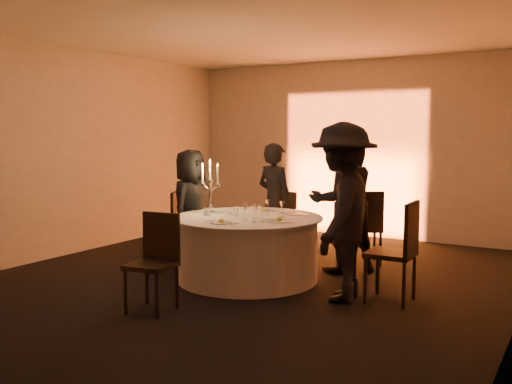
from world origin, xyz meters
The scene contains 31 objects.
floor centered at (0.00, 0.00, 0.00)m, with size 7.00×7.00×0.00m, color black.
ceiling centered at (0.00, 0.00, 3.00)m, with size 7.00×7.00×0.00m, color white.
wall_back centered at (0.00, 3.50, 1.50)m, with size 7.00×7.00×0.00m, color #B6AFA9.
wall_left centered at (-3.00, 0.00, 1.50)m, with size 7.00×7.00×0.00m, color #B6AFA9.
uplighter_fixture centered at (0.00, 3.20, 0.05)m, with size 0.25×0.12×0.10m, color black.
banquet_table centered at (0.00, 0.00, 0.38)m, with size 1.80×1.80×0.77m.
chair_left centered at (-1.46, 0.62, 0.53)m, with size 0.55×0.55×0.94m.
chair_back_left centered at (-0.15, 1.33, 0.54)m, with size 0.46×0.46×0.96m.
chair_back_right centered at (0.95, 1.47, 0.57)m, with size 0.60×0.60×1.01m.
chair_right centered at (1.85, -0.02, 0.61)m, with size 0.47×0.47×1.07m.
chair_front centered at (-0.20, -1.46, 0.55)m, with size 0.47×0.47×0.97m.
guest_left centered at (-1.02, 0.22, 0.78)m, with size 0.76×0.49×1.55m, color black.
guest_back_left centered at (-0.31, 1.25, 0.81)m, with size 0.59×0.39×1.63m, color black.
guest_back_right centered at (0.84, 0.96, 0.90)m, with size 0.88×0.68×1.81m, color black.
guest_right centered at (1.29, -0.20, 0.94)m, with size 1.22×0.70×1.89m, color black.
plate_left centered at (-0.51, 0.18, 0.78)m, with size 0.36×0.25×0.01m.
plate_back_left centered at (-0.09, 0.54, 0.79)m, with size 0.35×0.25×0.08m.
plate_back_right centered at (0.38, 0.45, 0.78)m, with size 0.35×0.25×0.01m.
plate_right centered at (0.51, -0.15, 0.79)m, with size 0.36×0.29×0.08m.
plate_front centered at (0.01, -0.58, 0.79)m, with size 0.36×0.25×0.08m.
coffee_cup centered at (-0.49, -0.15, 0.80)m, with size 0.11×0.11×0.07m.
candelabra centered at (-0.55, 0.01, 1.01)m, with size 0.29×0.14×0.69m.
wine_glass_a centered at (0.28, -0.31, 0.91)m, with size 0.07×0.07×0.19m.
wine_glass_b centered at (0.17, -0.08, 0.91)m, with size 0.07×0.07×0.19m.
wine_glass_c centered at (0.11, -0.22, 0.91)m, with size 0.07×0.07×0.19m.
wine_glass_d centered at (0.36, -0.29, 0.91)m, with size 0.07×0.07×0.19m.
wine_glass_e centered at (0.13, 0.26, 0.91)m, with size 0.07×0.07×0.19m.
wine_glass_f centered at (0.38, 0.17, 0.91)m, with size 0.07×0.07×0.19m.
tumbler_a centered at (-0.26, 0.15, 0.82)m, with size 0.07×0.07×0.09m, color silver.
tumbler_b centered at (-0.15, 0.23, 0.82)m, with size 0.07×0.07×0.09m, color silver.
tumbler_c centered at (-0.19, 0.03, 0.82)m, with size 0.07×0.07×0.09m, color silver.
Camera 1 is at (3.52, -5.78, 1.78)m, focal length 40.00 mm.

